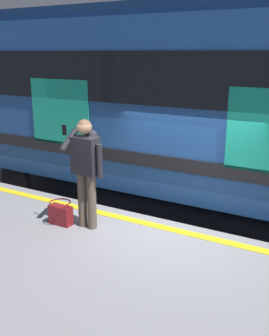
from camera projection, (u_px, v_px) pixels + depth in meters
ground_plane at (170, 268)px, 6.68m from camera, size 24.30×24.30×0.00m
platform at (92, 322)px, 4.69m from camera, size 16.03×4.49×0.86m
safety_line at (164, 227)px, 6.19m from camera, size 15.71×0.16×0.01m
track_rail_near at (200, 232)px, 7.81m from camera, size 20.84×0.08×0.16m
track_rail_far at (222, 208)px, 9.00m from camera, size 20.84×0.08×0.16m
train_carriage at (187, 97)px, 8.00m from camera, size 11.60×3.11×4.18m
passenger at (86, 165)px, 5.95m from camera, size 0.57×0.55×1.70m
handbag at (61, 214)px, 6.27m from camera, size 0.38×0.34×0.38m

